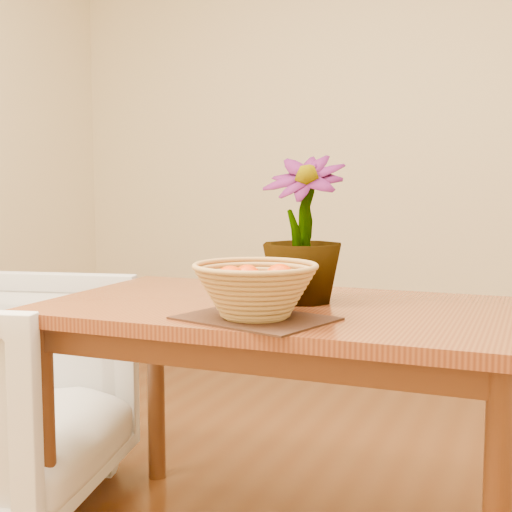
% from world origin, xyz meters
% --- Properties ---
extents(wall_back, '(4.00, 0.02, 2.70)m').
position_xyz_m(wall_back, '(0.00, 2.25, 1.35)').
color(wall_back, beige).
rests_on(wall_back, floor).
extents(table, '(1.40, 0.80, 0.75)m').
position_xyz_m(table, '(0.00, 0.30, 0.66)').
color(table, brown).
rests_on(table, floor).
extents(placemat, '(0.44, 0.37, 0.01)m').
position_xyz_m(placemat, '(0.00, 0.06, 0.75)').
color(placemat, '#3B2115').
rests_on(placemat, table).
extents(wicker_basket, '(0.33, 0.33, 0.13)m').
position_xyz_m(wicker_basket, '(0.00, 0.06, 0.82)').
color(wicker_basket, tan).
rests_on(wicker_basket, placemat).
extents(orange_pile, '(0.19, 0.18, 0.08)m').
position_xyz_m(orange_pile, '(0.00, 0.06, 0.85)').
color(orange_pile, '#F13503').
rests_on(orange_pile, wicker_basket).
extents(potted_plant, '(0.25, 0.25, 0.44)m').
position_xyz_m(potted_plant, '(0.03, 0.36, 0.97)').
color(potted_plant, '#174413').
rests_on(potted_plant, table).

